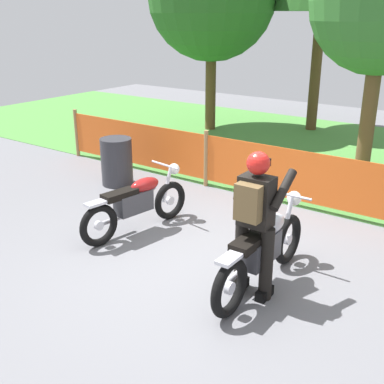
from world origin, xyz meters
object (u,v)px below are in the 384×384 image
object	(u,v)px
motorcycle_lead	(137,203)
motorcycle_trailing	(263,249)
oil_drum	(117,162)
rider_trailing	(255,218)

from	to	relation	value
motorcycle_lead	motorcycle_trailing	size ratio (longest dim) A/B	0.93
oil_drum	motorcycle_lead	bearing A→B (deg)	-38.43
motorcycle_lead	motorcycle_trailing	distance (m)	2.22
motorcycle_lead	rider_trailing	size ratio (longest dim) A/B	1.14
motorcycle_lead	oil_drum	distance (m)	2.17
rider_trailing	oil_drum	distance (m)	4.35
motorcycle_lead	oil_drum	xyz separation A→B (m)	(-1.70, 1.35, -0.00)
motorcycle_trailing	oil_drum	world-z (taller)	motorcycle_trailing
motorcycle_trailing	rider_trailing	world-z (taller)	rider_trailing
rider_trailing	motorcycle_trailing	bearing A→B (deg)	0.51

